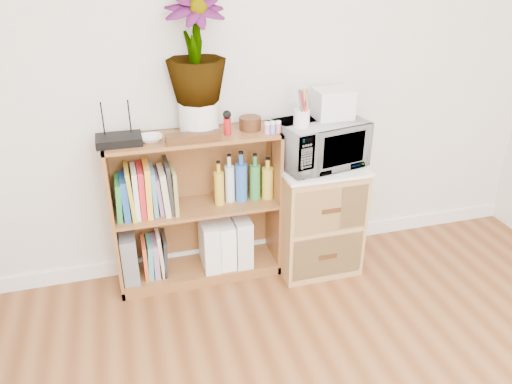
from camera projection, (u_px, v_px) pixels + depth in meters
name	position (u px, v px, depth m)	size (l,w,h in m)	color
skirting_board	(247.00, 248.00, 3.42)	(4.00, 0.02, 0.10)	white
bookshelf	(197.00, 209.00, 3.02)	(1.00, 0.30, 0.95)	brown
wicker_unit	(315.00, 217.00, 3.20)	(0.50, 0.45, 0.70)	#9E7542
microwave	(321.00, 143.00, 2.96)	(0.50, 0.34, 0.27)	white
pen_cup	(302.00, 118.00, 2.79)	(0.09, 0.09, 0.10)	silver
small_appliance	(333.00, 103.00, 2.92)	(0.22, 0.18, 0.17)	silver
router	(119.00, 140.00, 2.69)	(0.24, 0.17, 0.04)	black
white_bowl	(150.00, 139.00, 2.72)	(0.13, 0.13, 0.03)	silver
plant_pot	(199.00, 118.00, 2.80)	(0.22, 0.22, 0.19)	silver
potted_plant	(195.00, 48.00, 2.63)	(0.32, 0.32, 0.58)	#2A692E
trinket_box	(193.00, 138.00, 2.71)	(0.30, 0.08, 0.05)	#37200F
kokeshi_doll	(227.00, 126.00, 2.80)	(0.04, 0.04, 0.10)	maroon
wooden_bowl	(250.00, 123.00, 2.89)	(0.13, 0.13, 0.07)	#39200F
paint_jars	(273.00, 129.00, 2.83)	(0.10, 0.04, 0.05)	pink
file_box	(129.00, 255.00, 3.03)	(0.09, 0.25, 0.31)	slate
magazine_holder_left	(209.00, 243.00, 3.14)	(0.10, 0.25, 0.31)	white
magazine_holder_mid	(225.00, 242.00, 3.17)	(0.10, 0.24, 0.30)	white
magazine_holder_right	(241.00, 238.00, 3.19)	(0.10, 0.26, 0.32)	silver
cookbooks	(146.00, 191.00, 2.88)	(0.35, 0.20, 0.31)	#217E35
liquor_bottles	(244.00, 179.00, 3.02)	(0.37, 0.07, 0.31)	gold
lower_books	(155.00, 255.00, 3.08)	(0.15, 0.19, 0.29)	#CE4C24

